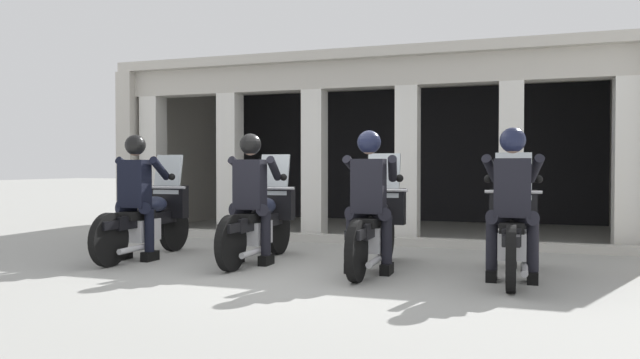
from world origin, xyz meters
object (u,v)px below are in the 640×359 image
police_officer_center_left (251,187)px  motorcycle_far_right (513,231)px  police_officer_center_right (369,189)px  motorcycle_far_left (150,219)px  police_officer_far_left (136,186)px  motorcycle_center_left (261,221)px  police_officer_far_right (512,191)px  motorcycle_center_right (375,226)px

police_officer_center_left → motorcycle_far_right: (3.02, 0.11, -0.44)m
police_officer_center_right → motorcycle_far_right: size_ratio=0.78×
motorcycle_far_left → police_officer_far_left: police_officer_far_left is taller
police_officer_center_left → motorcycle_far_right: police_officer_center_left is taller
police_officer_far_left → motorcycle_center_left: 1.64m
police_officer_far_left → motorcycle_far_right: (4.53, 0.29, -0.44)m
motorcycle_far_left → police_officer_far_left: 0.52m
police_officer_far_left → police_officer_center_right: same height
police_officer_far_right → motorcycle_far_left: bearing=-178.5°
motorcycle_center_left → motorcycle_far_right: 3.03m
motorcycle_center_right → police_officer_center_right: size_ratio=1.29×
motorcycle_center_right → motorcycle_far_right: 1.51m
motorcycle_far_left → motorcycle_center_left: same height
police_officer_center_right → motorcycle_center_right: bearing=92.7°
motorcycle_far_left → police_officer_far_right: 4.56m
police_officer_far_left → police_officer_center_right: (3.02, 0.02, 0.00)m
police_officer_center_left → police_officer_center_right: same height
motorcycle_far_left → police_officer_center_left: (1.51, -0.10, 0.44)m
police_officer_far_left → motorcycle_far_right: size_ratio=0.78×
police_officer_center_left → motorcycle_center_left: bearing=91.8°
police_officer_center_right → motorcycle_far_right: bearing=12.8°
motorcycle_center_left → motorcycle_far_left: bearing=-171.1°
motorcycle_far_left → motorcycle_center_right: 3.02m
motorcycle_center_left → motorcycle_center_right: bearing=-3.7°
police_officer_far_left → motorcycle_center_left: (1.51, 0.46, -0.44)m
motorcycle_center_left → police_officer_far_right: bearing=-6.5°
motorcycle_far_left → police_officer_center_left: size_ratio=1.29×
police_officer_center_left → motorcycle_far_right: bearing=4.2°
police_officer_far_left → motorcycle_center_left: police_officer_far_left is taller
police_officer_far_left → police_officer_center_left: (1.51, 0.18, 0.00)m
motorcycle_center_right → motorcycle_far_left: bearing=-176.6°
police_officer_center_left → police_officer_center_right: size_ratio=1.00×
police_officer_center_left → police_officer_center_right: 1.52m
motorcycle_far_left → police_officer_center_left: police_officer_center_left is taller
police_officer_far_right → motorcycle_center_left: bearing=176.4°
police_officer_far_left → police_officer_center_right: 3.02m
police_officer_center_right → police_officer_far_left: bearing=-176.6°
police_officer_center_left → police_officer_far_right: bearing=-1.2°
police_officer_far_right → police_officer_center_left: bearing=-178.3°
police_officer_center_right → police_officer_far_right: 1.51m
police_officer_far_left → police_officer_center_left: same height
police_officer_far_left → motorcycle_far_right: police_officer_far_left is taller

